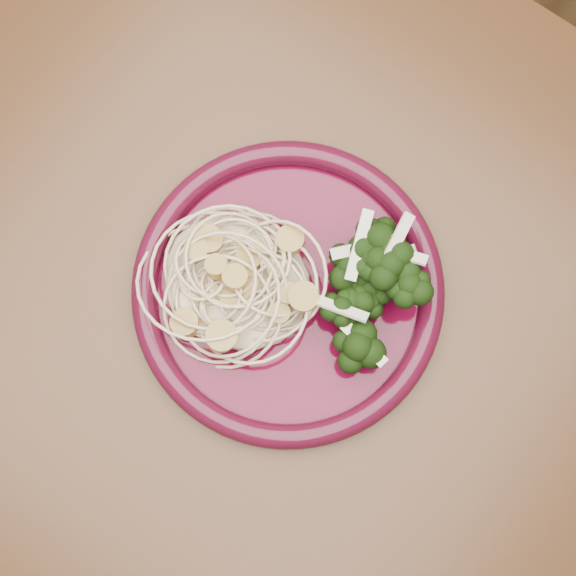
# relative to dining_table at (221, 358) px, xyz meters

# --- Properties ---
(dining_table) EXTENTS (1.20, 0.80, 0.75)m
(dining_table) POSITION_rel_dining_table_xyz_m (0.00, 0.00, 0.00)
(dining_table) COLOR #472814
(dining_table) RESTS_ON ground
(dinner_plate) EXTENTS (0.33, 0.33, 0.02)m
(dinner_plate) POSITION_rel_dining_table_xyz_m (0.02, 0.07, 0.11)
(dinner_plate) COLOR #450419
(dinner_plate) RESTS_ON dining_table
(spaghetti_pile) EXTENTS (0.16, 0.15, 0.03)m
(spaghetti_pile) POSITION_rel_dining_table_xyz_m (-0.01, 0.05, 0.12)
(spaghetti_pile) COLOR #CCB58B
(spaghetti_pile) RESTS_ON dinner_plate
(scallop_cluster) EXTENTS (0.15, 0.15, 0.04)m
(scallop_cluster) POSITION_rel_dining_table_xyz_m (-0.01, 0.05, 0.15)
(scallop_cluster) COLOR #AE893C
(scallop_cluster) RESTS_ON spaghetti_pile
(broccoli_pile) EXTENTS (0.13, 0.15, 0.05)m
(broccoli_pile) POSITION_rel_dining_table_xyz_m (0.07, 0.09, 0.13)
(broccoli_pile) COLOR black
(broccoli_pile) RESTS_ON dinner_plate
(onion_garnish) EXTENTS (0.09, 0.10, 0.05)m
(onion_garnish) POSITION_rel_dining_table_xyz_m (0.07, 0.09, 0.16)
(onion_garnish) COLOR beige
(onion_garnish) RESTS_ON broccoli_pile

